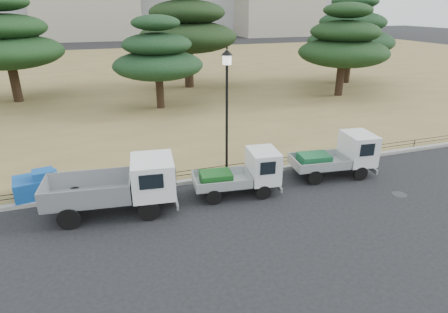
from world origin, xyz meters
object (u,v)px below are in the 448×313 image
object	(u,v)px
truck_kei_front	(243,173)
tarp_pile	(38,185)
truck_kei_rear	(339,155)
street_lamp	(227,92)
truck_large	(119,184)

from	to	relation	value
truck_kei_front	tarp_pile	xyz separation A→B (m)	(-7.87, 2.18, -0.31)
truck_kei_front	truck_kei_rear	distance (m)	4.73
street_lamp	tarp_pile	xyz separation A→B (m)	(-7.83, 0.28, -3.22)
truck_kei_rear	street_lamp	size ratio (longest dim) A/B	0.70
truck_kei_front	street_lamp	xyz separation A→B (m)	(-0.04, 1.90, 2.90)
truck_kei_rear	street_lamp	xyz separation A→B (m)	(-4.76, 1.61, 2.85)
truck_large	truck_kei_front	xyz separation A→B (m)	(4.83, -0.07, -0.22)
truck_large	street_lamp	distance (m)	5.79
truck_large	truck_kei_front	world-z (taller)	truck_large
street_lamp	tarp_pile	distance (m)	8.47
truck_kei_rear	tarp_pile	xyz separation A→B (m)	(-12.59, 1.89, -0.37)
truck_large	street_lamp	bearing A→B (deg)	27.42
truck_kei_front	truck_kei_rear	size ratio (longest dim) A/B	0.93
truck_large	truck_kei_rear	size ratio (longest dim) A/B	1.26
street_lamp	truck_large	bearing A→B (deg)	-159.09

